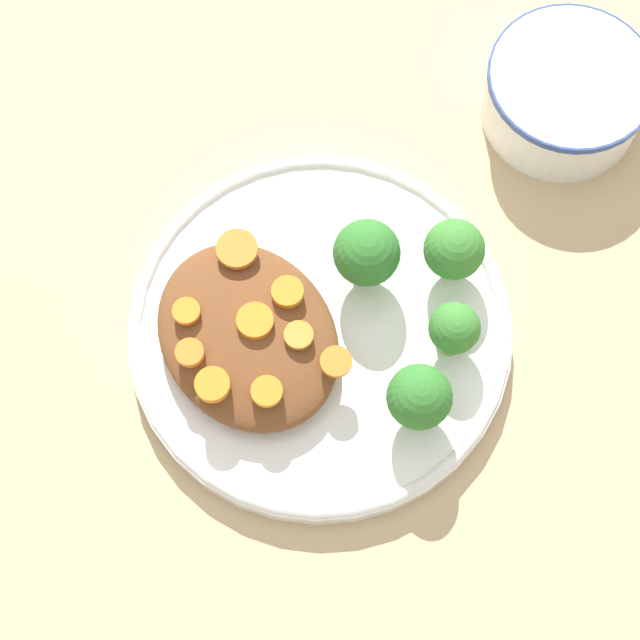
% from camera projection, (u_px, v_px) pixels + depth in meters
% --- Properties ---
extents(ground_plane, '(4.00, 4.00, 0.00)m').
position_uv_depth(ground_plane, '(320.00, 336.00, 0.74)').
color(ground_plane, tan).
extents(plate, '(0.26, 0.26, 0.02)m').
position_uv_depth(plate, '(320.00, 330.00, 0.73)').
color(plate, white).
rests_on(plate, ground_plane).
extents(dip_bowl, '(0.12, 0.12, 0.05)m').
position_uv_depth(dip_bowl, '(566.00, 92.00, 0.77)').
color(dip_bowl, white).
rests_on(dip_bowl, ground_plane).
extents(stew_mound, '(0.14, 0.11, 0.03)m').
position_uv_depth(stew_mound, '(248.00, 336.00, 0.70)').
color(stew_mound, brown).
rests_on(stew_mound, plate).
extents(broccoli_floret_0, '(0.04, 0.04, 0.06)m').
position_uv_depth(broccoli_floret_0, '(367.00, 254.00, 0.70)').
color(broccoli_floret_0, '#7FA85B').
rests_on(broccoli_floret_0, plate).
extents(broccoli_floret_1, '(0.04, 0.04, 0.05)m').
position_uv_depth(broccoli_floret_1, '(419.00, 398.00, 0.67)').
color(broccoli_floret_1, '#7FA85B').
rests_on(broccoli_floret_1, plate).
extents(broccoli_floret_2, '(0.03, 0.03, 0.05)m').
position_uv_depth(broccoli_floret_2, '(454.00, 329.00, 0.69)').
color(broccoli_floret_2, '#759E51').
rests_on(broccoli_floret_2, plate).
extents(broccoli_floret_3, '(0.04, 0.04, 0.05)m').
position_uv_depth(broccoli_floret_3, '(454.00, 250.00, 0.70)').
color(broccoli_floret_3, '#7FA85B').
rests_on(broccoli_floret_3, plate).
extents(carrot_slice_0, '(0.02, 0.02, 0.00)m').
position_uv_depth(carrot_slice_0, '(186.00, 311.00, 0.69)').
color(carrot_slice_0, orange).
rests_on(carrot_slice_0, stew_mound).
extents(carrot_slice_1, '(0.02, 0.02, 0.00)m').
position_uv_depth(carrot_slice_1, '(336.00, 362.00, 0.68)').
color(carrot_slice_1, orange).
rests_on(carrot_slice_1, stew_mound).
extents(carrot_slice_2, '(0.03, 0.03, 0.00)m').
position_uv_depth(carrot_slice_2, '(237.00, 249.00, 0.70)').
color(carrot_slice_2, orange).
rests_on(carrot_slice_2, stew_mound).
extents(carrot_slice_3, '(0.02, 0.02, 0.01)m').
position_uv_depth(carrot_slice_3, '(255.00, 321.00, 0.69)').
color(carrot_slice_3, orange).
rests_on(carrot_slice_3, stew_mound).
extents(carrot_slice_4, '(0.02, 0.02, 0.01)m').
position_uv_depth(carrot_slice_4, '(267.00, 391.00, 0.67)').
color(carrot_slice_4, orange).
rests_on(carrot_slice_4, stew_mound).
extents(carrot_slice_5, '(0.02, 0.02, 0.01)m').
position_uv_depth(carrot_slice_5, '(190.00, 353.00, 0.68)').
color(carrot_slice_5, orange).
rests_on(carrot_slice_5, stew_mound).
extents(carrot_slice_6, '(0.02, 0.02, 0.00)m').
position_uv_depth(carrot_slice_6, '(299.00, 335.00, 0.68)').
color(carrot_slice_6, orange).
rests_on(carrot_slice_6, stew_mound).
extents(carrot_slice_7, '(0.02, 0.02, 0.01)m').
position_uv_depth(carrot_slice_7, '(213.00, 385.00, 0.67)').
color(carrot_slice_7, orange).
rests_on(carrot_slice_7, stew_mound).
extents(carrot_slice_8, '(0.02, 0.02, 0.01)m').
position_uv_depth(carrot_slice_8, '(288.00, 292.00, 0.69)').
color(carrot_slice_8, orange).
rests_on(carrot_slice_8, stew_mound).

